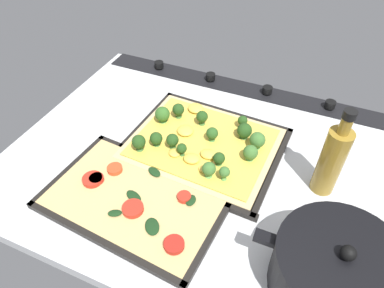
# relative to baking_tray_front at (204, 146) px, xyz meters

# --- Properties ---
(ground_plane) EXTENTS (0.86, 0.69, 0.03)m
(ground_plane) POSITION_rel_baking_tray_front_xyz_m (0.00, 0.03, -0.02)
(ground_plane) COLOR silver
(stove_control_panel) EXTENTS (0.83, 0.07, 0.03)m
(stove_control_panel) POSITION_rel_baking_tray_front_xyz_m (0.00, -0.27, 0.00)
(stove_control_panel) COLOR black
(stove_control_panel) RESTS_ON ground_plane
(baking_tray_front) EXTENTS (0.37, 0.31, 0.01)m
(baking_tray_front) POSITION_rel_baking_tray_front_xyz_m (0.00, 0.00, 0.00)
(baking_tray_front) COLOR black
(baking_tray_front) RESTS_ON ground_plane
(broccoli_pizza) EXTENTS (0.35, 0.29, 0.06)m
(broccoli_pizza) POSITION_rel_baking_tray_front_xyz_m (0.00, 0.00, 0.02)
(broccoli_pizza) COLOR #D3B77F
(broccoli_pizza) RESTS_ON baking_tray_front
(baking_tray_back) EXTENTS (0.38, 0.26, 0.01)m
(baking_tray_back) POSITION_rel_baking_tray_front_xyz_m (0.07, 0.20, 0.00)
(baking_tray_back) COLOR black
(baking_tray_back) RESTS_ON ground_plane
(veggie_pizza_back) EXTENTS (0.36, 0.24, 0.02)m
(veggie_pizza_back) POSITION_rel_baking_tray_front_xyz_m (0.07, 0.20, 0.01)
(veggie_pizza_back) COLOR tan
(veggie_pizza_back) RESTS_ON baking_tray_back
(cooking_pot) EXTENTS (0.28, 0.21, 0.13)m
(cooking_pot) POSITION_rel_baking_tray_front_xyz_m (-0.32, 0.23, 0.05)
(cooking_pot) COLOR black
(cooking_pot) RESTS_ON ground_plane
(oil_bottle) EXTENTS (0.05, 0.05, 0.21)m
(oil_bottle) POSITION_rel_baking_tray_front_xyz_m (-0.28, 0.01, 0.08)
(oil_bottle) COLOR olive
(oil_bottle) RESTS_ON ground_plane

